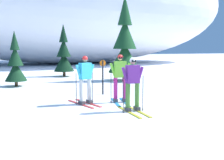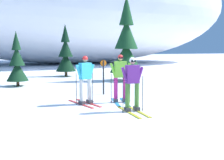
# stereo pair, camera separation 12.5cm
# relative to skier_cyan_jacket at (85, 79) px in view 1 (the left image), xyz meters

# --- Properties ---
(ground_plane) EXTENTS (120.00, 120.00, 0.00)m
(ground_plane) POSITION_rel_skier_cyan_jacket_xyz_m (0.43, -0.98, -0.95)
(ground_plane) COLOR white
(skier_cyan_jacket) EXTENTS (0.96, 1.82, 1.81)m
(skier_cyan_jacket) POSITION_rel_skier_cyan_jacket_xyz_m (0.00, 0.00, 0.00)
(skier_cyan_jacket) COLOR red
(skier_cyan_jacket) RESTS_ON ground
(skier_purple_jacket) EXTENTS (0.81, 1.76, 1.81)m
(skier_purple_jacket) POSITION_rel_skier_cyan_jacket_xyz_m (1.23, -1.60, -0.00)
(skier_purple_jacket) COLOR gold
(skier_purple_jacket) RESTS_ON ground
(skier_lime_jacket) EXTENTS (0.83, 1.75, 1.85)m
(skier_lime_jacket) POSITION_rel_skier_cyan_jacket_xyz_m (1.35, -0.09, 0.03)
(skier_lime_jacket) COLOR #2893CC
(skier_lime_jacket) RESTS_ON ground
(pine_tree_center_right) EXTENTS (1.16, 1.16, 2.99)m
(pine_tree_center_right) POSITION_rel_skier_cyan_jacket_xyz_m (-2.49, 5.71, 0.30)
(pine_tree_center_right) COLOR #47301E
(pine_tree_center_right) RESTS_ON ground
(pine_tree_right) EXTENTS (1.45, 1.45, 3.75)m
(pine_tree_right) POSITION_rel_skier_cyan_jacket_xyz_m (0.74, 9.81, 0.61)
(pine_tree_right) COLOR #47301E
(pine_tree_right) RESTS_ON ground
(pine_tree_far_right) EXTENTS (2.05, 2.05, 5.30)m
(pine_tree_far_right) POSITION_rel_skier_cyan_jacket_xyz_m (3.98, 6.13, 1.26)
(pine_tree_far_right) COLOR #47301E
(pine_tree_far_right) RESTS_ON ground
(snow_ridge_background) EXTENTS (41.95, 20.33, 15.13)m
(snow_ridge_background) POSITION_rel_skier_cyan_jacket_xyz_m (3.81, 24.57, 6.61)
(snow_ridge_background) COLOR white
(snow_ridge_background) RESTS_ON ground
(trail_marker_post) EXTENTS (0.28, 0.07, 1.55)m
(trail_marker_post) POSITION_rel_skier_cyan_jacket_xyz_m (1.23, 1.81, -0.08)
(trail_marker_post) COLOR black
(trail_marker_post) RESTS_ON ground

